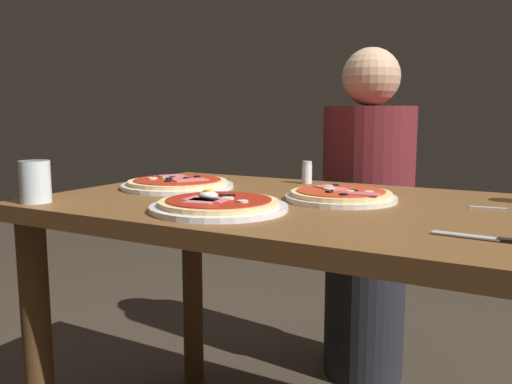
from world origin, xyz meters
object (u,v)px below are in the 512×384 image
(pizza_across_right, at_px, (341,196))
(water_glass_near, at_px, (35,184))
(diner_person, at_px, (367,225))
(pizza_foreground, at_px, (219,205))
(fork, at_px, (502,209))
(salt_shaker, at_px, (307,172))
(dining_table, at_px, (295,250))
(pizza_across_left, at_px, (178,184))
(knife, at_px, (502,240))

(pizza_across_right, relative_size, water_glass_near, 2.71)
(diner_person, bearing_deg, pizza_foreground, 86.50)
(fork, height_order, salt_shaker, salt_shaker)
(salt_shaker, relative_size, diner_person, 0.06)
(dining_table, xyz_separation_m, salt_shaker, (-0.11, 0.31, 0.15))
(dining_table, xyz_separation_m, pizza_foreground, (-0.09, -0.20, 0.13))
(pizza_foreground, relative_size, salt_shaker, 4.46)
(salt_shaker, distance_m, diner_person, 0.44)
(salt_shaker, bearing_deg, pizza_across_right, -51.33)
(pizza_across_left, relative_size, water_glass_near, 3.17)
(pizza_across_left, distance_m, pizza_across_right, 0.48)
(pizza_across_right, relative_size, diner_person, 0.23)
(water_glass_near, relative_size, fork, 0.62)
(pizza_foreground, height_order, diner_person, diner_person)
(dining_table, distance_m, pizza_across_right, 0.17)
(pizza_foreground, distance_m, fork, 0.61)
(water_glass_near, xyz_separation_m, fork, (0.97, 0.42, -0.04))
(knife, bearing_deg, water_glass_near, -173.71)
(dining_table, relative_size, fork, 7.67)
(water_glass_near, xyz_separation_m, diner_person, (0.49, 1.00, -0.23))
(pizza_foreground, bearing_deg, dining_table, 65.21)
(water_glass_near, bearing_deg, pizza_foreground, 15.79)
(pizza_foreground, relative_size, pizza_across_right, 1.12)
(pizza_across_left, height_order, diner_person, diner_person)
(pizza_foreground, distance_m, diner_person, 0.90)
(dining_table, relative_size, water_glass_near, 12.31)
(pizza_across_left, bearing_deg, pizza_across_right, 2.07)
(fork, relative_size, diner_person, 0.13)
(dining_table, xyz_separation_m, diner_person, (-0.04, 0.68, -0.07))
(pizza_across_right, xyz_separation_m, diner_person, (-0.13, 0.62, -0.20))
(diner_person, bearing_deg, water_glass_near, 64.15)
(pizza_across_right, xyz_separation_m, knife, (0.38, -0.27, -0.01))
(diner_person, bearing_deg, fork, 129.67)
(fork, distance_m, salt_shaker, 0.59)
(pizza_across_left, relative_size, knife, 1.60)
(knife, xyz_separation_m, salt_shaker, (-0.58, 0.52, 0.03))
(water_glass_near, bearing_deg, pizza_across_right, 31.51)
(salt_shaker, bearing_deg, dining_table, -70.65)
(pizza_foreground, bearing_deg, water_glass_near, -164.21)
(pizza_across_right, distance_m, salt_shaker, 0.32)
(knife, bearing_deg, dining_table, 155.75)
(pizza_across_left, distance_m, water_glass_near, 0.39)
(fork, bearing_deg, pizza_across_right, -172.55)
(knife, height_order, diner_person, diner_person)
(water_glass_near, relative_size, diner_person, 0.08)
(fork, distance_m, knife, 0.31)
(pizza_across_right, distance_m, knife, 0.46)
(pizza_across_left, bearing_deg, salt_shaker, 43.94)
(water_glass_near, relative_size, knife, 0.50)
(pizza_foreground, distance_m, salt_shaker, 0.51)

